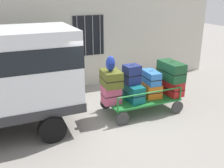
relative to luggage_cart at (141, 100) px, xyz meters
The scene contains 13 objects.
ground_plane 1.17m from the luggage_cart, behind, with size 40.00×40.00×0.00m, color gray.
building_wall 3.88m from the luggage_cart, 109.89° to the left, with size 12.00×0.38×5.00m.
luggage_cart is the anchor object (origin of this frame).
cart_railing 0.40m from the luggage_cart, behind, with size 2.17×1.14×0.40m.
suitcase_left_bottom 1.08m from the luggage_cart, behind, with size 0.54×0.41×0.54m.
suitcase_left_middle 1.33m from the luggage_cart, behind, with size 0.56×0.75×0.46m.
suitcase_midleft_bottom 0.48m from the luggage_cart, behind, with size 0.43×1.00×0.52m.
suitcase_midleft_middle 0.94m from the luggage_cart, behind, with size 0.48×0.45×0.57m.
suitcase_center_bottom 0.44m from the luggage_cart, ahead, with size 0.55×0.67×0.42m.
suitcase_center_middle 0.77m from the luggage_cart, ahead, with size 0.43×0.75×0.40m.
suitcase_midright_bottom 1.07m from the luggage_cart, ahead, with size 0.53×1.10×0.47m.
suitcase_midright_middle 1.32m from the luggage_cart, ahead, with size 0.50×0.97×0.58m.
backpack 1.68m from the luggage_cart, behind, with size 0.27×0.22×0.44m.
Camera 1 is at (-2.71, -6.55, 3.58)m, focal length 41.22 mm.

